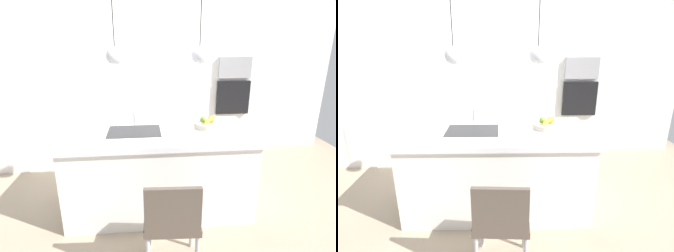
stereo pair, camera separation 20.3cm
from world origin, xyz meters
TOP-DOWN VIEW (x-y plane):
  - floor at (0.00, 0.00)m, footprint 6.60×6.60m
  - back_wall at (0.00, 1.65)m, footprint 6.00×0.10m
  - kitchen_island at (0.00, 0.00)m, footprint 2.02×0.94m
  - sink_basin at (-0.26, 0.00)m, footprint 0.56×0.40m
  - faucet at (-0.26, 0.21)m, footprint 0.02×0.17m
  - fruit_bowl at (0.55, 0.05)m, footprint 0.30×0.30m
  - microwave at (1.36, 1.58)m, footprint 0.54×0.08m
  - oven at (1.36, 1.58)m, footprint 0.56×0.08m
  - chair_near at (0.04, -0.91)m, footprint 0.47×0.43m
  - pendant_light_left at (-0.42, 0.00)m, footprint 0.18×0.18m
  - pendant_light_right at (0.42, 0.00)m, footprint 0.18×0.18m

SIDE VIEW (x-z plane):
  - floor at x=0.00m, z-range 0.00..0.00m
  - kitchen_island at x=0.00m, z-range 0.00..0.94m
  - chair_near at x=0.04m, z-range 0.07..0.93m
  - oven at x=1.36m, z-range 0.65..1.21m
  - sink_basin at x=-0.26m, z-range 0.92..0.94m
  - fruit_bowl at x=0.55m, z-range 0.90..1.06m
  - faucet at x=-0.26m, z-range 0.97..1.19m
  - back_wall at x=0.00m, z-range 0.00..2.60m
  - microwave at x=1.36m, z-range 1.26..1.60m
  - pendant_light_left at x=-0.42m, z-range 1.34..2.11m
  - pendant_light_right at x=0.42m, z-range 1.34..2.11m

